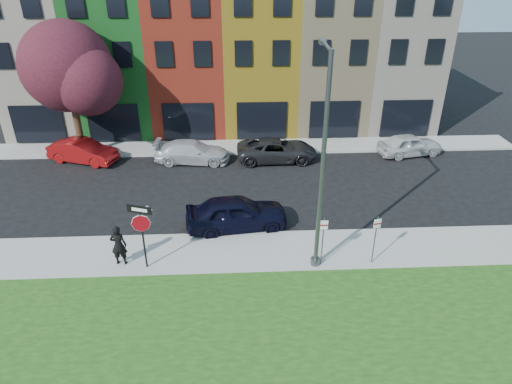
{
  "coord_description": "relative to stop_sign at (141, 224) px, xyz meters",
  "views": [
    {
      "loc": [
        -1.82,
        -13.53,
        12.04
      ],
      "look_at": [
        -0.98,
        4.0,
        2.53
      ],
      "focal_mm": 32.0,
      "sensor_mm": 36.0,
      "label": 1
    }
  ],
  "objects": [
    {
      "name": "ground",
      "position": [
        5.67,
        -2.06,
        -2.24
      ],
      "size": [
        120.0,
        120.0,
        0.0
      ],
      "primitive_type": "plane",
      "color": "black",
      "rests_on": "ground"
    },
    {
      "name": "sidewalk_near",
      "position": [
        7.67,
        0.94,
        -2.18
      ],
      "size": [
        40.0,
        3.0,
        0.12
      ],
      "primitive_type": "cube",
      "color": "#989590",
      "rests_on": "ground"
    },
    {
      "name": "sidewalk_far",
      "position": [
        2.67,
        12.94,
        -2.18
      ],
      "size": [
        40.0,
        2.4,
        0.12
      ],
      "primitive_type": "cube",
      "color": "#989590",
      "rests_on": "ground"
    },
    {
      "name": "rowhouse_block",
      "position": [
        3.17,
        19.13,
        2.75
      ],
      "size": [
        30.0,
        10.12,
        10.0
      ],
      "color": "beige",
      "rests_on": "ground"
    },
    {
      "name": "stop_sign",
      "position": [
        0.0,
        0.0,
        0.0
      ],
      "size": [
        1.01,
        0.36,
        2.98
      ],
      "rotation": [
        0.0,
        0.0,
        -0.31
      ],
      "color": "black",
      "rests_on": "sidewalk_near"
    },
    {
      "name": "man",
      "position": [
        -1.12,
        0.31,
        -1.2
      ],
      "size": [
        0.72,
        0.51,
        1.85
      ],
      "primitive_type": "imported",
      "rotation": [
        0.0,
        0.0,
        3.09
      ],
      "color": "black",
      "rests_on": "sidewalk_near"
    },
    {
      "name": "sedan_near",
      "position": [
        3.81,
        3.06,
        -1.42
      ],
      "size": [
        3.11,
        5.3,
        1.64
      ],
      "primitive_type": "imported",
      "rotation": [
        0.0,
        0.0,
        1.69
      ],
      "color": "black",
      "rests_on": "ground"
    },
    {
      "name": "parked_car_red",
      "position": [
        -5.72,
        11.18,
        -1.53
      ],
      "size": [
        4.15,
        5.27,
        1.43
      ],
      "primitive_type": "imported",
      "rotation": [
        0.0,
        0.0,
        1.24
      ],
      "color": "maroon",
      "rests_on": "ground"
    },
    {
      "name": "parked_car_silver",
      "position": [
        1.11,
        10.84,
        -1.56
      ],
      "size": [
        2.66,
        4.98,
        1.36
      ],
      "primitive_type": "imported",
      "rotation": [
        0.0,
        0.0,
        1.49
      ],
      "color": "silver",
      "rests_on": "ground"
    },
    {
      "name": "parked_car_dark",
      "position": [
        6.45,
        10.84,
        -1.54
      ],
      "size": [
        2.48,
        5.11,
        1.4
      ],
      "primitive_type": "imported",
      "rotation": [
        0.0,
        0.0,
        1.59
      ],
      "color": "black",
      "rests_on": "ground"
    },
    {
      "name": "parked_car_white",
      "position": [
        15.11,
        11.26,
        -1.54
      ],
      "size": [
        3.31,
        4.8,
        1.41
      ],
      "primitive_type": "imported",
      "rotation": [
        0.0,
        0.0,
        1.78
      ],
      "color": "silver",
      "rests_on": "ground"
    },
    {
      "name": "street_lamp",
      "position": [
        7.12,
        0.04,
        2.37
      ],
      "size": [
        0.42,
        2.58,
        8.91
      ],
      "rotation": [
        0.0,
        0.0,
        -0.04
      ],
      "color": "#4D5053",
      "rests_on": "sidewalk_near"
    },
    {
      "name": "parking_sign_a",
      "position": [
        7.35,
        -0.17,
        -0.7
      ],
      "size": [
        0.32,
        0.08,
        2.3
      ],
      "rotation": [
        0.0,
        0.0,
        -0.0
      ],
      "color": "#4D5053",
      "rests_on": "sidewalk_near"
    },
    {
      "name": "parking_sign_b",
      "position": [
        9.53,
        -0.17,
        -0.7
      ],
      "size": [
        0.32,
        0.11,
        2.3
      ],
      "rotation": [
        0.0,
        0.0,
        0.21
      ],
      "color": "#4D5053",
      "rests_on": "sidewalk_near"
    },
    {
      "name": "tree_purple",
      "position": [
        -5.95,
        12.19,
        3.37
      ],
      "size": [
        6.44,
        5.63,
        8.32
      ],
      "color": "#311F10",
      "rests_on": "sidewalk_far"
    }
  ]
}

